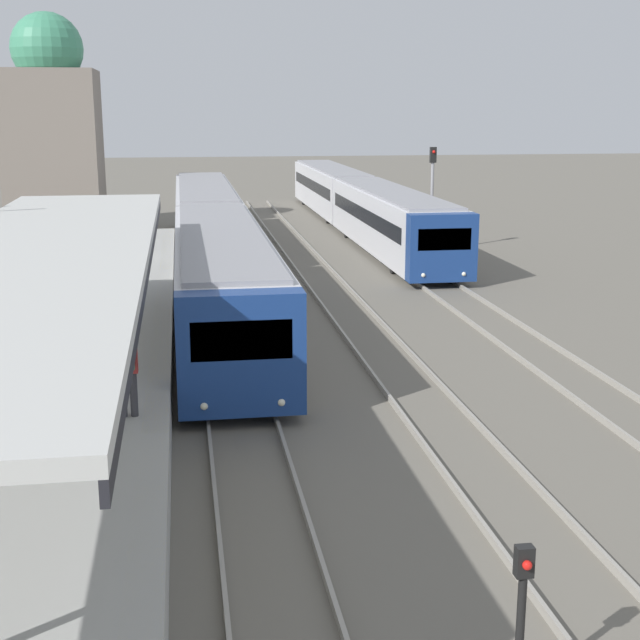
% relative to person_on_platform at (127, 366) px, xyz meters
% --- Properties ---
extents(platform_canopy, '(4.00, 20.80, 3.07)m').
position_rel_person_on_platform_xyz_m(platform_canopy, '(-1.48, 0.79, 1.96)').
color(platform_canopy, beige).
rests_on(platform_canopy, station_platform).
extents(person_on_platform, '(0.40, 0.40, 1.66)m').
position_rel_person_on_platform_xyz_m(person_on_platform, '(0.00, 0.00, 0.00)').
color(person_on_platform, '#2D2D33').
rests_on(person_on_platform, station_platform).
extents(train_near, '(2.68, 33.45, 2.98)m').
position_rel_person_on_platform_xyz_m(train_near, '(2.21, 18.19, -0.25)').
color(train_near, navy).
rests_on(train_near, ground_plane).
extents(train_far, '(2.58, 32.82, 2.88)m').
position_rel_person_on_platform_xyz_m(train_far, '(10.50, 31.38, -0.31)').
color(train_far, navy).
rests_on(train_far, ground_plane).
extents(signal_post_near, '(0.20, 0.21, 1.86)m').
position_rel_person_on_platform_xyz_m(signal_post_near, '(4.67, -7.61, -0.76)').
color(signal_post_near, black).
rests_on(signal_post_near, ground_plane).
extents(signal_mast_far, '(0.28, 0.29, 4.78)m').
position_rel_person_on_platform_xyz_m(signal_mast_far, '(12.44, 23.56, 1.11)').
color(signal_mast_far, gray).
rests_on(signal_mast_far, ground_plane).
extents(distant_domed_building, '(4.83, 4.83, 11.33)m').
position_rel_person_on_platform_xyz_m(distant_domed_building, '(-5.49, 33.60, 3.40)').
color(distant_domed_building, slate).
rests_on(distant_domed_building, ground_plane).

